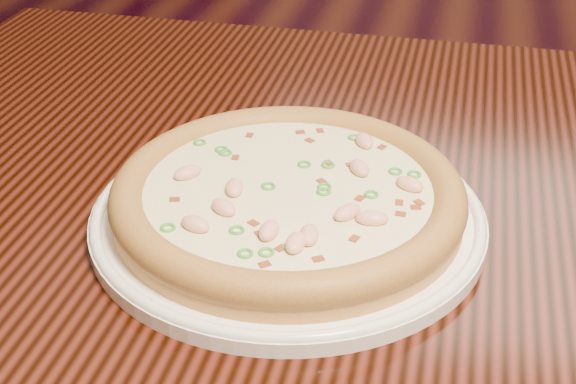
# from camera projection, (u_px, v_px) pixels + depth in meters

# --- Properties ---
(ground) EXTENTS (9.00, 9.00, 0.00)m
(ground) POSITION_uv_depth(u_px,v_px,m) (354.00, 312.00, 1.72)
(ground) COLOR black
(hero_table) EXTENTS (1.20, 0.80, 0.75)m
(hero_table) POSITION_uv_depth(u_px,v_px,m) (430.00, 302.00, 0.72)
(hero_table) COLOR black
(hero_table) RESTS_ON ground
(plate) EXTENTS (0.32, 0.32, 0.02)m
(plate) POSITION_uv_depth(u_px,v_px,m) (288.00, 214.00, 0.65)
(plate) COLOR white
(plate) RESTS_ON hero_table
(pizza) EXTENTS (0.28, 0.28, 0.03)m
(pizza) POSITION_uv_depth(u_px,v_px,m) (288.00, 195.00, 0.64)
(pizza) COLOR #C78F47
(pizza) RESTS_ON plate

